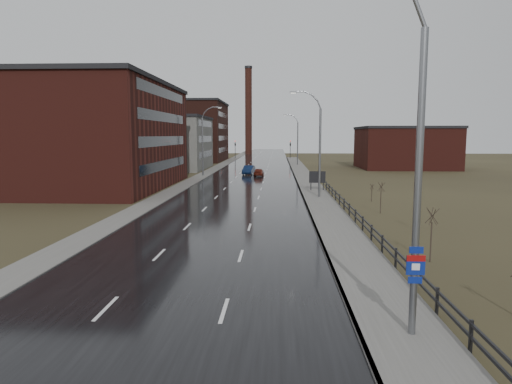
# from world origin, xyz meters

# --- Properties ---
(ground) EXTENTS (320.00, 320.00, 0.00)m
(ground) POSITION_xyz_m (0.00, 0.00, 0.00)
(ground) COLOR #2D2819
(ground) RESTS_ON ground
(road) EXTENTS (14.00, 300.00, 0.06)m
(road) POSITION_xyz_m (0.00, 60.00, 0.03)
(road) COLOR black
(road) RESTS_ON ground
(sidewalk_right) EXTENTS (3.20, 180.00, 0.18)m
(sidewalk_right) POSITION_xyz_m (8.60, 35.00, 0.09)
(sidewalk_right) COLOR #595651
(sidewalk_right) RESTS_ON ground
(curb_right) EXTENTS (0.16, 180.00, 0.18)m
(curb_right) POSITION_xyz_m (7.08, 35.00, 0.09)
(curb_right) COLOR slate
(curb_right) RESTS_ON ground
(sidewalk_left) EXTENTS (2.40, 260.00, 0.12)m
(sidewalk_left) POSITION_xyz_m (-8.20, 60.00, 0.06)
(sidewalk_left) COLOR #595651
(sidewalk_left) RESTS_ON ground
(warehouse_near) EXTENTS (22.44, 28.56, 13.50)m
(warehouse_near) POSITION_xyz_m (-20.99, 45.00, 6.76)
(warehouse_near) COLOR #471914
(warehouse_near) RESTS_ON ground
(warehouse_mid) EXTENTS (16.32, 20.40, 10.50)m
(warehouse_mid) POSITION_xyz_m (-17.99, 78.00, 5.26)
(warehouse_mid) COLOR slate
(warehouse_mid) RESTS_ON ground
(warehouse_far) EXTENTS (26.52, 24.48, 15.50)m
(warehouse_far) POSITION_xyz_m (-22.99, 108.00, 7.76)
(warehouse_far) COLOR #331611
(warehouse_far) RESTS_ON ground
(building_right) EXTENTS (18.36, 16.32, 8.50)m
(building_right) POSITION_xyz_m (30.30, 82.00, 4.26)
(building_right) COLOR #471914
(building_right) RESTS_ON ground
(smokestack) EXTENTS (2.70, 2.70, 30.70)m
(smokestack) POSITION_xyz_m (-6.00, 150.00, 15.50)
(smokestack) COLOR #331611
(smokestack) RESTS_ON ground
(streetlight_main) EXTENTS (3.91, 0.29, 12.11)m
(streetlight_main) POSITION_xyz_m (8.47, 2.00, 6.06)
(streetlight_main) COLOR slate
(streetlight_main) RESTS_ON ground
(streetlight_right_mid) EXTENTS (3.36, 0.28, 11.35)m
(streetlight_right_mid) POSITION_xyz_m (8.50, 36.00, 5.84)
(streetlight_right_mid) COLOR slate
(streetlight_right_mid) RESTS_ON ground
(streetlight_left) EXTENTS (3.36, 0.28, 11.35)m
(streetlight_left) POSITION_xyz_m (-7.70, 62.00, 5.84)
(streetlight_left) COLOR slate
(streetlight_left) RESTS_ON ground
(streetlight_right_far) EXTENTS (3.36, 0.28, 11.35)m
(streetlight_right_far) POSITION_xyz_m (8.50, 90.00, 5.84)
(streetlight_right_far) COLOR slate
(streetlight_right_far) RESTS_ON ground
(guardrail) EXTENTS (0.10, 53.05, 1.10)m
(guardrail) POSITION_xyz_m (10.30, 18.31, 0.71)
(guardrail) COLOR black
(guardrail) RESTS_ON ground
(shrub_c) EXTENTS (0.68, 0.72, 2.92)m
(shrub_c) POSITION_xyz_m (12.50, 11.45, 1.55)
(shrub_c) COLOR #382D23
(shrub_c) RESTS_ON ground
(shrub_d) EXTENTS (0.48, 0.51, 2.01)m
(shrub_d) POSITION_xyz_m (14.31, 19.89, 1.07)
(shrub_d) COLOR #382D23
(shrub_d) RESTS_ON ground
(shrub_e) EXTENTS (0.64, 0.68, 2.72)m
(shrub_e) POSITION_xyz_m (13.23, 26.67, 1.45)
(shrub_e) COLOR #382D23
(shrub_e) RESTS_ON ground
(shrub_f) EXTENTS (0.43, 0.46, 1.80)m
(shrub_f) POSITION_xyz_m (13.94, 33.91, 0.96)
(shrub_f) COLOR #382D23
(shrub_f) RESTS_ON ground
(billboard) EXTENTS (1.95, 0.17, 2.44)m
(billboard) POSITION_xyz_m (9.10, 42.06, 1.66)
(billboard) COLOR black
(billboard) RESTS_ON ground
(traffic_light_left) EXTENTS (0.58, 2.73, 5.30)m
(traffic_light_left) POSITION_xyz_m (-8.00, 120.00, 4.60)
(traffic_light_left) COLOR black
(traffic_light_left) RESTS_ON ground
(traffic_light_right) EXTENTS (0.58, 2.73, 5.30)m
(traffic_light_right) POSITION_xyz_m (8.00, 120.00, 4.60)
(traffic_light_right) COLOR black
(traffic_light_right) RESTS_ON ground
(car_near) EXTENTS (2.09, 4.76, 1.52)m
(car_near) POSITION_xyz_m (-0.60, 65.24, 0.76)
(car_near) COLOR #0B1939
(car_near) RESTS_ON ground
(car_far) EXTENTS (1.64, 3.88, 1.31)m
(car_far) POSITION_xyz_m (1.26, 62.01, 0.66)
(car_far) COLOR #54170E
(car_far) RESTS_ON ground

